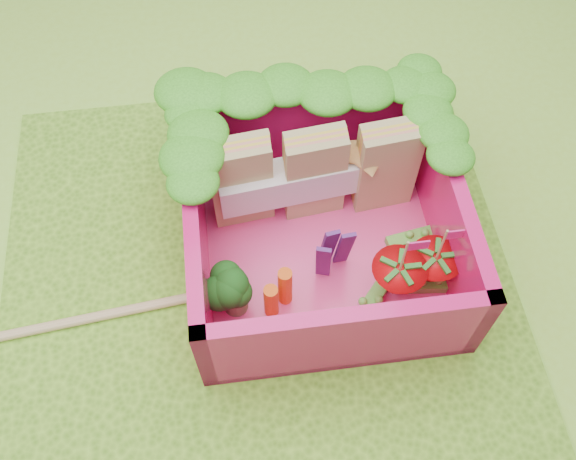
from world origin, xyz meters
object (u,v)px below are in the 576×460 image
Objects in this scene: sandwich_stack at (316,174)px; strawberry_right at (432,269)px; bento_box at (322,224)px; broccoli at (234,290)px; strawberry_left at (396,281)px; chopsticks at (32,330)px.

strawberry_right is (0.49, -0.55, -0.14)m from sandwich_stack.
bento_box reaches higher than broccoli.
bento_box is at bearing 134.77° from strawberry_left.
strawberry_right is at bearing -47.95° from sandwich_stack.
broccoli is at bearing -130.28° from sandwich_stack.
bento_box is 0.28m from sandwich_stack.
strawberry_left is 1.78m from chopsticks.
strawberry_left is at bearing -2.47° from broccoli.
chopsticks is at bearing -159.74° from sandwich_stack.
sandwich_stack reaches higher than bento_box.
strawberry_left is 0.22× the size of chopsticks.
broccoli is (-0.46, -0.28, -0.05)m from bento_box.
strawberry_left reaches higher than broccoli.
strawberry_right is at bearing 0.51° from broccoli.
strawberry_right is (0.50, -0.27, -0.09)m from bento_box.
chopsticks is (-1.47, -0.54, -0.30)m from sandwich_stack.
strawberry_left reaches higher than strawberry_right.
strawberry_left is 0.19m from strawberry_right.
broccoli is 0.78m from strawberry_left.
sandwich_stack is 2.16× the size of strawberry_right.
broccoli is at bearing -0.75° from chopsticks.
broccoli is at bearing 177.53° from strawberry_left.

